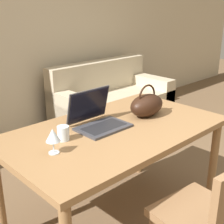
% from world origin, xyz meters
% --- Properties ---
extents(dining_table, '(1.50, 0.87, 0.77)m').
position_xyz_m(dining_table, '(-0.13, 0.66, 0.68)').
color(dining_table, olive).
rests_on(dining_table, ground_plane).
extents(chair, '(0.49, 0.49, 0.85)m').
position_xyz_m(chair, '(-0.15, -0.09, 0.49)').
color(chair, olive).
rests_on(chair, ground_plane).
extents(couch, '(1.56, 0.81, 0.82)m').
position_xyz_m(couch, '(1.22, 2.11, 0.29)').
color(couch, '#C1B293').
rests_on(couch, ground_plane).
extents(laptop, '(0.34, 0.30, 0.24)m').
position_xyz_m(laptop, '(-0.20, 0.78, 0.83)').
color(laptop, '#38383D').
rests_on(laptop, dining_table).
extents(drinking_glass, '(0.07, 0.07, 0.09)m').
position_xyz_m(drinking_glass, '(-0.50, 0.74, 0.81)').
color(drinking_glass, silver).
rests_on(drinking_glass, dining_table).
extents(wine_glass, '(0.08, 0.08, 0.15)m').
position_xyz_m(wine_glass, '(-0.64, 0.64, 0.87)').
color(wine_glass, silver).
rests_on(wine_glass, dining_table).
extents(handbag, '(0.29, 0.18, 0.24)m').
position_xyz_m(handbag, '(0.20, 0.67, 0.85)').
color(handbag, black).
rests_on(handbag, dining_table).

